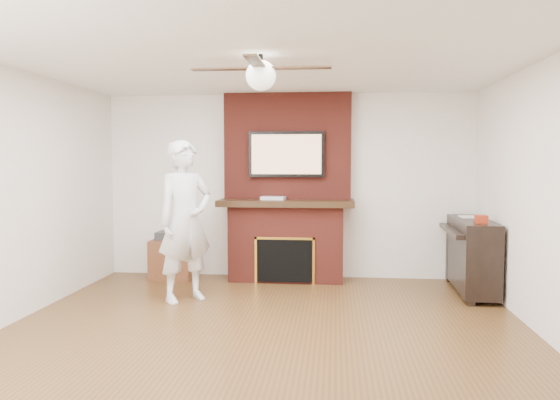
# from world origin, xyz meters

# --- Properties ---
(room_shell) EXTENTS (5.36, 5.86, 2.86)m
(room_shell) POSITION_xyz_m (0.00, 0.00, 1.25)
(room_shell) COLOR #513418
(room_shell) RESTS_ON ground
(fireplace) EXTENTS (1.78, 0.64, 2.50)m
(fireplace) POSITION_xyz_m (0.00, 2.55, 1.00)
(fireplace) COLOR maroon
(fireplace) RESTS_ON ground
(tv) EXTENTS (1.00, 0.08, 0.60)m
(tv) POSITION_xyz_m (0.00, 2.50, 1.68)
(tv) COLOR black
(tv) RESTS_ON fireplace
(ceiling_fan) EXTENTS (1.21, 1.21, 0.31)m
(ceiling_fan) POSITION_xyz_m (-0.00, 0.00, 2.33)
(ceiling_fan) COLOR black
(ceiling_fan) RESTS_ON room_shell
(person) EXTENTS (0.79, 0.78, 1.82)m
(person) POSITION_xyz_m (-1.04, 1.29, 0.91)
(person) COLOR silver
(person) RESTS_ON ground
(side_table) EXTENTS (0.56, 0.56, 0.64)m
(side_table) POSITION_xyz_m (-1.54, 2.48, 0.29)
(side_table) COLOR #5C2F1A
(side_table) RESTS_ON ground
(piano) EXTENTS (0.56, 1.38, 0.98)m
(piano) POSITION_xyz_m (2.28, 2.00, 0.48)
(piano) COLOR black
(piano) RESTS_ON ground
(cable_box) EXTENTS (0.33, 0.22, 0.04)m
(cable_box) POSITION_xyz_m (-0.17, 2.45, 1.10)
(cable_box) COLOR silver
(cable_box) RESTS_ON fireplace
(candle_orange) EXTENTS (0.07, 0.07, 0.12)m
(candle_orange) POSITION_xyz_m (-0.17, 2.37, 0.06)
(candle_orange) COLOR #E3501A
(candle_orange) RESTS_ON ground
(candle_green) EXTENTS (0.07, 0.07, 0.10)m
(candle_green) POSITION_xyz_m (0.07, 2.37, 0.05)
(candle_green) COLOR #488F39
(candle_green) RESTS_ON ground
(candle_cream) EXTENTS (0.08, 0.08, 0.11)m
(candle_cream) POSITION_xyz_m (0.07, 2.37, 0.05)
(candle_cream) COLOR beige
(candle_cream) RESTS_ON ground
(candle_blue) EXTENTS (0.06, 0.06, 0.08)m
(candle_blue) POSITION_xyz_m (0.17, 2.33, 0.04)
(candle_blue) COLOR #2F398D
(candle_blue) RESTS_ON ground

